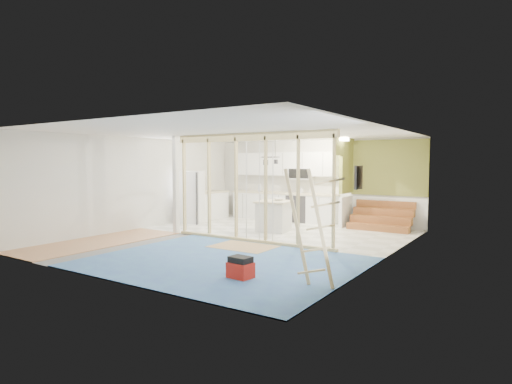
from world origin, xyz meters
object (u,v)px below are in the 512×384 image
Objects in this scene: island at (274,216)px; toolbox at (240,268)px; fridge at (191,197)px; ladder at (312,228)px.

island is 4.79m from toolbox.
island is at bearing -23.43° from fridge.
ladder reaches higher than toolbox.
ladder is at bearing 15.31° from toolbox.
fridge is 0.91× the size of ladder.
island is 2.40× the size of toolbox.
toolbox is at bearing -75.04° from island.
fridge is 7.45m from ladder.
ladder is at bearing -57.08° from fridge.
fridge is at bearing 144.23° from toolbox.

